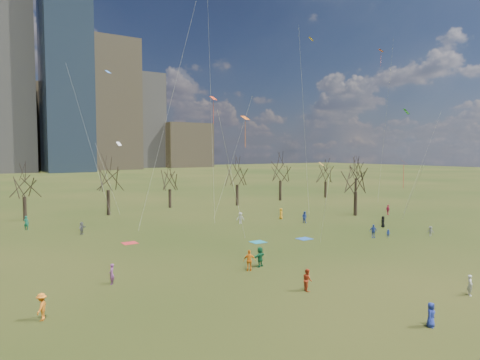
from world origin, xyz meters
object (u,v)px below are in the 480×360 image
person_0 (431,315)px  person_1 (470,285)px  blanket_teal (258,242)px  person_2 (307,280)px  blanket_crimson (130,243)px  person_4 (249,260)px  blanket_navy (304,239)px

person_0 → person_1: size_ratio=0.98×
blanket_teal → person_2: person_2 is taller
blanket_crimson → person_4: size_ratio=0.87×
blanket_navy → person_0: 25.46m
blanket_teal → person_2: (-6.80, -15.76, 0.81)m
person_1 → blanket_navy: bearing=34.1°
blanket_crimson → person_2: bearing=-76.5°
blanket_crimson → person_0: size_ratio=1.09×
person_4 → person_2: bearing=118.6°
blanket_teal → person_1: bearing=-84.4°
blanket_navy → person_0: person_0 is taller
person_1 → person_0: bearing=146.3°
blanket_teal → blanket_crimson: (-12.36, 7.39, 0.00)m
blanket_navy → person_2: size_ratio=0.97×
person_1 → person_4: bearing=78.2°
person_2 → blanket_crimson: bearing=34.3°
person_0 → blanket_teal: bearing=59.2°
blanket_navy → person_1: person_1 is taller
person_1 → person_2: 11.51m
blanket_teal → person_4: person_4 is taller
blanket_teal → person_0: size_ratio=1.09×
blanket_navy → blanket_crimson: 20.07m
person_2 → blanket_navy: bearing=-20.3°
person_0 → person_4: person_4 is taller
blanket_navy → blanket_teal: bearing=164.8°
person_4 → blanket_teal: bearing=-105.9°
person_0 → blanket_crimson: bearing=83.8°
blanket_navy → person_2: (-12.41, -14.23, 0.81)m
person_1 → person_2: size_ratio=0.90×
blanket_teal → person_1: 22.98m
blanket_navy → person_4: (-13.03, -7.58, 0.90)m
blanket_teal → person_4: bearing=-129.2°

